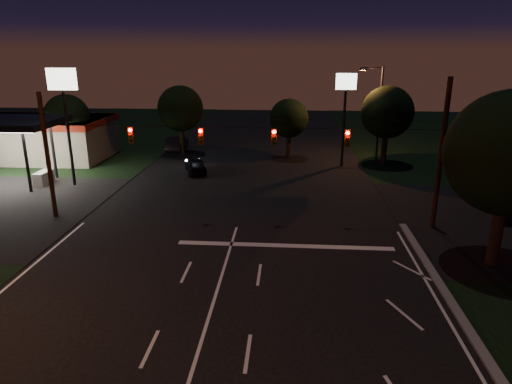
# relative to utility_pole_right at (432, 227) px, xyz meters

# --- Properties ---
(stop_bar) EXTENTS (12.00, 0.50, 0.01)m
(stop_bar) POSITION_rel_utility_pole_right_xyz_m (-9.00, -3.50, 0.01)
(stop_bar) COLOR silver
(stop_bar) RESTS_ON ground
(utility_pole_right) EXTENTS (0.30, 0.30, 9.00)m
(utility_pole_right) POSITION_rel_utility_pole_right_xyz_m (0.00, 0.00, 0.00)
(utility_pole_right) COLOR black
(utility_pole_right) RESTS_ON ground
(utility_pole_left) EXTENTS (0.28, 0.28, 8.00)m
(utility_pole_left) POSITION_rel_utility_pole_right_xyz_m (-24.00, 0.00, 0.00)
(utility_pole_left) COLOR black
(utility_pole_left) RESTS_ON ground
(signal_span) EXTENTS (24.00, 0.40, 1.56)m
(signal_span) POSITION_rel_utility_pole_right_xyz_m (-12.00, -0.04, 5.50)
(signal_span) COLOR black
(signal_span) RESTS_ON ground
(gas_station) EXTENTS (14.20, 16.10, 5.25)m
(gas_station) POSITION_rel_utility_pole_right_xyz_m (-33.86, 15.39, 2.38)
(gas_station) COLOR gray
(gas_station) RESTS_ON ground
(pole_sign_left_near) EXTENTS (2.20, 0.30, 9.10)m
(pole_sign_left_near) POSITION_rel_utility_pole_right_xyz_m (-26.00, 7.00, 6.98)
(pole_sign_left_near) COLOR black
(pole_sign_left_near) RESTS_ON ground
(pole_sign_right) EXTENTS (1.80, 0.30, 8.40)m
(pole_sign_right) POSITION_rel_utility_pole_right_xyz_m (-4.00, 15.00, 6.24)
(pole_sign_right) COLOR black
(pole_sign_right) RESTS_ON ground
(street_light_right_far) EXTENTS (2.20, 0.35, 9.00)m
(street_light_right_far) POSITION_rel_utility_pole_right_xyz_m (-0.76, 17.00, 5.24)
(street_light_right_far) COLOR black
(street_light_right_far) RESTS_ON ground
(tree_right_near) EXTENTS (6.00, 6.00, 8.76)m
(tree_right_near) POSITION_rel_utility_pole_right_xyz_m (1.53, -4.83, 5.68)
(tree_right_near) COLOR black
(tree_right_near) RESTS_ON ground
(tree_far_a) EXTENTS (4.20, 4.20, 6.42)m
(tree_far_a) POSITION_rel_utility_pole_right_xyz_m (-29.98, 15.12, 4.26)
(tree_far_a) COLOR black
(tree_far_a) RESTS_ON ground
(tree_far_b) EXTENTS (4.60, 4.60, 6.98)m
(tree_far_b) POSITION_rel_utility_pole_right_xyz_m (-19.98, 19.13, 4.61)
(tree_far_b) COLOR black
(tree_far_b) RESTS_ON ground
(tree_far_c) EXTENTS (3.80, 3.80, 5.86)m
(tree_far_c) POSITION_rel_utility_pole_right_xyz_m (-8.98, 18.10, 3.90)
(tree_far_c) COLOR black
(tree_far_c) RESTS_ON ground
(tree_far_d) EXTENTS (4.80, 4.80, 7.30)m
(tree_far_d) POSITION_rel_utility_pole_right_xyz_m (0.02, 16.13, 4.83)
(tree_far_d) COLOR black
(tree_far_d) RESTS_ON ground
(tree_far_e) EXTENTS (4.00, 4.00, 6.18)m
(tree_far_e) POSITION_rel_utility_pole_right_xyz_m (8.02, 14.11, 4.11)
(tree_far_e) COLOR black
(tree_far_e) RESTS_ON ground
(car_oncoming_a) EXTENTS (2.78, 4.26, 1.35)m
(car_oncoming_a) POSITION_rel_utility_pole_right_xyz_m (-17.09, 11.55, 0.67)
(car_oncoming_a) COLOR black
(car_oncoming_a) RESTS_ON ground
(car_oncoming_b) EXTENTS (1.78, 4.71, 1.54)m
(car_oncoming_b) POSITION_rel_utility_pole_right_xyz_m (-21.00, 20.82, 0.77)
(car_oncoming_b) COLOR black
(car_oncoming_b) RESTS_ON ground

